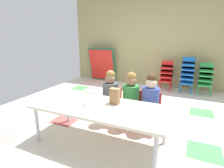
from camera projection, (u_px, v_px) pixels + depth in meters
ground_plane at (121, 119)px, 3.29m from camera, size 5.21×5.22×0.02m
back_wall at (154, 41)px, 5.23m from camera, size 5.21×0.10×2.60m
craft_table at (100, 109)px, 2.42m from camera, size 1.80×0.80×0.56m
seated_child_near_camera at (110, 92)px, 3.02m from camera, size 0.33×0.33×0.92m
seated_child_middle_seat at (131, 95)px, 2.87m from camera, size 0.32×0.31×0.92m
seated_child_far_right at (151, 97)px, 2.75m from camera, size 0.32×0.31×0.92m
kid_chair_red_stack at (166, 74)px, 4.92m from camera, size 0.32×0.30×0.80m
kid_chair_blue_stack at (187, 73)px, 4.70m from camera, size 0.32×0.30×0.92m
kid_chair_green_stack at (206, 77)px, 4.54m from camera, size 0.32×0.30×0.80m
folded_activity_table at (102, 65)px, 5.91m from camera, size 0.90×0.29×1.09m
paper_bag_brown at (115, 96)px, 2.46m from camera, size 0.13×0.09×0.22m
paper_plate_near_edge at (86, 106)px, 2.41m from camera, size 0.18×0.18×0.01m
donut_powdered_on_plate at (86, 104)px, 2.41m from camera, size 0.11×0.11×0.03m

